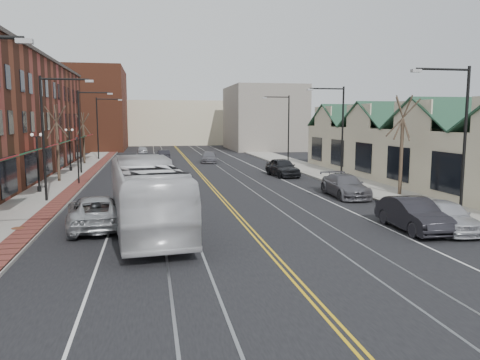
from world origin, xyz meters
name	(u,v)px	position (x,y,z in m)	size (l,w,h in m)	color
ground	(285,269)	(0.00, 0.00, 0.00)	(160.00, 160.00, 0.00)	black
sidewalk_left	(51,192)	(-12.00, 20.00, 0.07)	(4.00, 120.00, 0.15)	gray
sidewalk_right	(356,184)	(12.00, 20.00, 0.07)	(4.00, 120.00, 0.15)	gray
building_right	(423,156)	(18.00, 20.00, 2.30)	(8.00, 36.00, 4.60)	beige
backdrop_left	(84,109)	(-16.00, 70.00, 7.00)	(14.00, 18.00, 14.00)	brown
backdrop_mid	(173,123)	(0.00, 85.00, 4.50)	(22.00, 14.00, 9.00)	beige
backdrop_right	(264,118)	(15.00, 65.00, 5.50)	(12.00, 16.00, 11.00)	slate
streetlight_l_1	(50,125)	(-11.05, 16.00, 5.03)	(3.33, 0.25, 8.00)	black
streetlight_l_2	(84,123)	(-11.05, 32.00, 5.03)	(3.33, 0.25, 8.00)	black
streetlight_l_3	(101,122)	(-11.05, 48.00, 5.03)	(3.33, 0.25, 8.00)	black
streetlight_r_0	(458,127)	(11.05, 6.00, 5.03)	(3.33, 0.25, 8.00)	black
streetlight_r_1	(338,124)	(11.05, 22.00, 5.03)	(3.33, 0.25, 8.00)	black
streetlight_r_2	(285,122)	(11.05, 38.00, 5.03)	(3.33, 0.25, 8.00)	black
lamppost_l_2	(38,164)	(-12.80, 20.00, 2.20)	(0.84, 0.28, 4.27)	black
lamppost_l_3	(70,151)	(-12.80, 34.00, 2.20)	(0.84, 0.28, 4.27)	black
tree_left_near	(57,142)	(-12.50, 26.00, 3.51)	(1.78, 1.37, 6.48)	#382B21
tree_left_far	(84,137)	(-12.50, 42.00, 3.28)	(1.66, 1.28, 6.02)	#382B21
tree_right_mid	(402,143)	(12.50, 14.00, 3.75)	(1.90, 1.46, 6.93)	#382B21
manhole_far	(18,228)	(-11.20, 8.00, 0.16)	(0.60, 0.60, 0.02)	#592D19
traffic_signal	(78,157)	(-10.60, 24.00, 2.35)	(0.18, 0.15, 3.80)	black
transit_bus	(146,195)	(-5.00, 7.15, 1.74)	(2.93, 12.52, 3.49)	silver
parked_suv	(96,212)	(-7.50, 7.97, 0.82)	(2.72, 5.90, 1.64)	#A6A9AD
parked_car_a	(446,216)	(9.30, 4.06, 0.77)	(1.82, 4.52, 1.54)	#BABBC2
parked_car_b	(413,214)	(7.81, 4.52, 0.80)	(1.70, 4.88, 1.61)	black
parked_car_c	(345,186)	(8.58, 14.45, 0.78)	(2.20, 5.41, 1.57)	#59585F
parked_car_d	(282,167)	(7.50, 26.53, 0.86)	(2.03, 5.05, 1.72)	black
distant_car_left	(163,155)	(-3.11, 45.97, 0.69)	(1.47, 4.20, 1.38)	black
distant_car_right	(209,157)	(2.42, 41.79, 0.67)	(1.87, 4.60, 1.33)	slate
distant_car_far	(142,150)	(-5.94, 56.02, 0.67)	(1.59, 3.96, 1.35)	#9C9DA3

